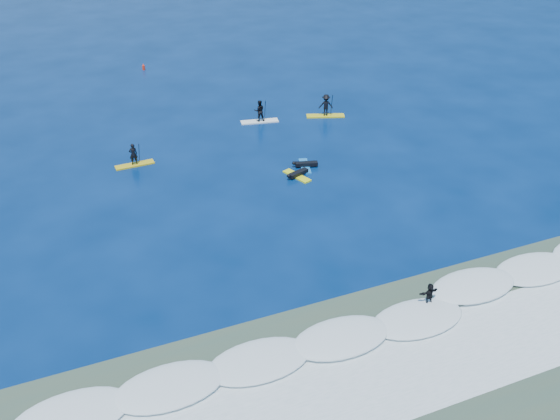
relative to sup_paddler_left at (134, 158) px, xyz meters
name	(u,v)px	position (x,y,z in m)	size (l,w,h in m)	color
ground	(306,218)	(8.25, -10.96, -0.60)	(160.00, 160.00, 0.00)	#031C48
shallow_water	(441,376)	(8.25, -24.96, -0.59)	(90.00, 13.00, 0.01)	#3D5344
breaking_wave	(393,319)	(8.25, -20.96, -0.60)	(40.00, 6.00, 0.30)	white
whitewater	(428,361)	(8.25, -23.96, -0.60)	(34.00, 5.00, 0.02)	silver
sup_paddler_left	(134,158)	(0.00, 0.00, 0.00)	(2.75, 0.78, 1.91)	gold
sup_paddler_center	(259,113)	(10.86, 3.79, 0.20)	(3.12, 1.33, 2.12)	white
sup_paddler_right	(326,107)	(16.30, 2.78, 0.26)	(3.20, 1.79, 2.19)	yellow
prone_paddler_near	(297,174)	(9.88, -5.91, -0.44)	(1.76, 2.32, 0.47)	yellow
prone_paddler_far	(305,165)	(10.98, -4.81, -0.44)	(1.80, 2.36, 0.48)	blue
wave_surfer	(429,295)	(10.34, -20.81, 0.12)	(1.71, 0.53, 1.23)	silver
marker_buoy	(144,67)	(4.92, 20.18, -0.31)	(0.28, 0.28, 0.67)	red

